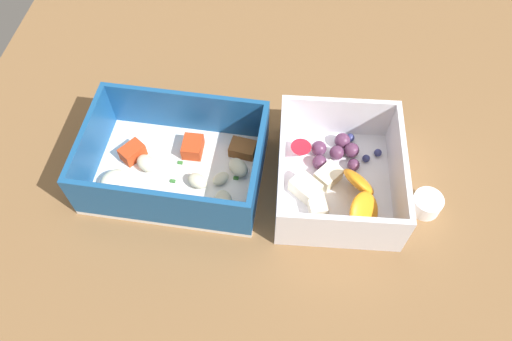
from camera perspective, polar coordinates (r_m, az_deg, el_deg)
The scene contains 4 objects.
table_surface at distance 58.03cm, azimuth 1.38°, elevation -2.80°, with size 80.00×80.00×2.00cm, color brown.
pasta_container at distance 57.23cm, azimuth -9.24°, elevation 0.83°, with size 20.17×14.22×6.85cm.
fruit_bowl at distance 56.31cm, azimuth 9.57°, elevation -0.68°, with size 14.74×16.74×6.49cm.
paper_cup_liner at distance 58.36cm, azimuth 19.23°, elevation -3.52°, with size 3.36×3.36×2.15cm, color white.
Camera 1 is at (2.54, -28.91, 51.25)cm, focal length 34.34 mm.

